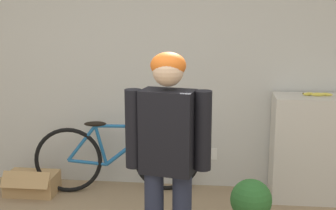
# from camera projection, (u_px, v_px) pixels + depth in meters

# --- Properties ---
(wall_back) EXTENTS (8.00, 0.07, 2.60)m
(wall_back) POSITION_uv_depth(u_px,v_px,m) (161.00, 62.00, 4.74)
(wall_back) COLOR silver
(wall_back) RESTS_ON ground_plane
(side_shelf) EXTENTS (0.90, 0.41, 1.03)m
(side_shelf) POSITION_uv_depth(u_px,v_px,m) (319.00, 148.00, 4.50)
(side_shelf) COLOR beige
(side_shelf) RESTS_ON ground_plane
(person) EXTENTS (0.58, 0.28, 1.57)m
(person) POSITION_uv_depth(u_px,v_px,m) (168.00, 146.00, 3.14)
(person) COLOR #23283D
(person) RESTS_ON ground_plane
(bicycle) EXTENTS (1.66, 0.46, 0.75)m
(bicycle) POSITION_uv_depth(u_px,v_px,m) (118.00, 157.00, 4.71)
(bicycle) COLOR black
(bicycle) RESTS_ON ground_plane
(banana) EXTENTS (0.28, 0.08, 0.03)m
(banana) POSITION_uv_depth(u_px,v_px,m) (317.00, 94.00, 4.39)
(banana) COLOR #EAD64C
(banana) RESTS_ON side_shelf
(cardboard_box) EXTENTS (0.50, 0.37, 0.27)m
(cardboard_box) POSITION_uv_depth(u_px,v_px,m) (32.00, 183.00, 4.71)
(cardboard_box) COLOR tan
(cardboard_box) RESTS_ON ground_plane
(potted_plant) EXTENTS (0.33, 0.33, 0.50)m
(potted_plant) POSITION_uv_depth(u_px,v_px,m) (251.00, 206.00, 3.76)
(potted_plant) COLOR brown
(potted_plant) RESTS_ON ground_plane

